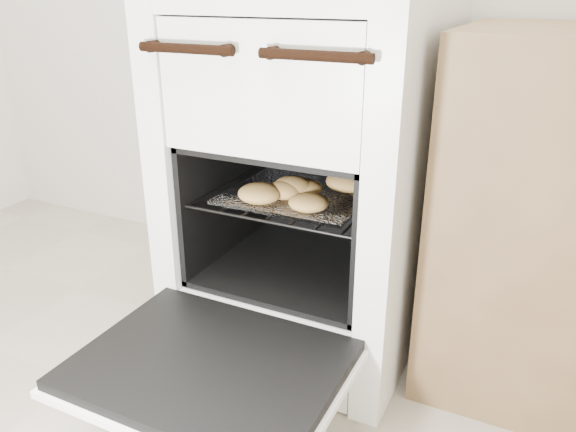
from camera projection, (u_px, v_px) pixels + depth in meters
name	position (u px, v px, depth m)	size (l,w,h in m)	color
stove	(313.00, 179.00, 1.44)	(0.59, 0.66, 0.91)	white
oven_door	(210.00, 368.00, 1.12)	(0.53, 0.42, 0.04)	black
oven_rack	(302.00, 194.00, 1.40)	(0.43, 0.42, 0.01)	black
foil_sheet	(299.00, 194.00, 1.38)	(0.34, 0.30, 0.01)	silver
baked_rolls	(303.00, 189.00, 1.34)	(0.31, 0.32, 0.05)	tan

